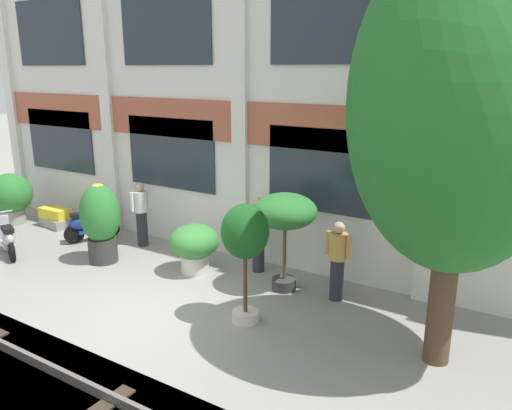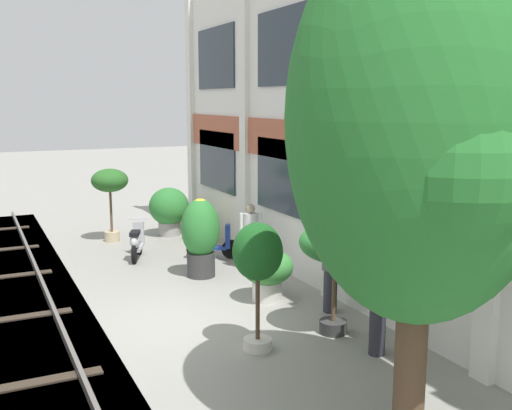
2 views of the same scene
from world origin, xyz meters
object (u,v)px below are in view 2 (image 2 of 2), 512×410
at_px(potted_plant_square_trough, 198,234).
at_px(potted_plant_glazed_jar, 169,209).
at_px(potted_plant_fluted_column, 201,233).
at_px(potted_plant_low_pan, 258,258).
at_px(broadleaf_tree, 421,127).
at_px(resident_watching_tracks, 331,267).
at_px(scooter_near_curb, 136,242).
at_px(scooter_second_parked, 211,242).
at_px(resident_near_plants, 251,235).
at_px(potted_plant_terracotta_small, 110,184).
at_px(potted_plant_ribbed_drum, 267,270).
at_px(potted_plant_tall_urn, 335,247).
at_px(resident_by_doorway, 378,305).

height_order(potted_plant_square_trough, potted_plant_glazed_jar, potted_plant_glazed_jar).
bearing_deg(potted_plant_fluted_column, potted_plant_low_pan, -8.24).
xyz_separation_m(potted_plant_low_pan, potted_plant_glazed_jar, (-8.62, 1.25, -0.72)).
distance_m(broadleaf_tree, resident_watching_tracks, 5.16).
xyz_separation_m(potted_plant_low_pan, scooter_near_curb, (-6.35, -0.33, -1.09)).
height_order(potted_plant_low_pan, scooter_near_curb, potted_plant_low_pan).
distance_m(potted_plant_fluted_column, potted_plant_glazed_jar, 4.43).
distance_m(scooter_second_parked, resident_near_plants, 1.50).
height_order(potted_plant_glazed_jar, resident_watching_tracks, resident_watching_tracks).
bearing_deg(potted_plant_terracotta_small, scooter_near_curb, 3.49).
bearing_deg(resident_watching_tracks, potted_plant_ribbed_drum, -10.02).
relative_size(broadleaf_tree, potted_plant_low_pan, 2.91).
bearing_deg(resident_near_plants, potted_plant_glazed_jar, -149.66).
height_order(potted_plant_terracotta_small, resident_watching_tracks, potted_plant_terracotta_small).
relative_size(potted_plant_square_trough, scooter_near_curb, 0.78).
bearing_deg(scooter_second_parked, potted_plant_glazed_jar, 118.94).
height_order(potted_plant_square_trough, potted_plant_low_pan, potted_plant_low_pan).
bearing_deg(potted_plant_ribbed_drum, potted_plant_fluted_column, -164.24).
bearing_deg(broadleaf_tree, potted_plant_fluted_column, 179.13).
distance_m(potted_plant_tall_urn, resident_near_plants, 4.26).
distance_m(potted_plant_tall_urn, resident_watching_tracks, 1.24).
relative_size(broadleaf_tree, resident_by_doorway, 3.98).
height_order(potted_plant_tall_urn, potted_plant_square_trough, potted_plant_tall_urn).
relative_size(potted_plant_square_trough, potted_plant_ribbed_drum, 0.96).
relative_size(potted_plant_low_pan, resident_watching_tracks, 1.28).
xyz_separation_m(scooter_second_parked, resident_by_doorway, (6.60, 0.23, 0.38)).
bearing_deg(resident_by_doorway, scooter_second_parked, -79.53).
relative_size(potted_plant_square_trough, resident_near_plants, 0.64).
xyz_separation_m(potted_plant_terracotta_small, potted_plant_ribbed_drum, (6.50, 1.69, -1.02)).
bearing_deg(potted_plant_low_pan, resident_watching_tracks, 115.94).
relative_size(scooter_second_parked, resident_watching_tracks, 0.78).
distance_m(potted_plant_low_pan, resident_watching_tracks, 2.33).
bearing_deg(potted_plant_glazed_jar, potted_plant_ribbed_drum, -0.26).
relative_size(potted_plant_square_trough, resident_watching_tracks, 0.62).
relative_size(potted_plant_square_trough, potted_plant_low_pan, 0.49).
bearing_deg(resident_watching_tracks, broadleaf_tree, 114.33).
distance_m(potted_plant_square_trough, potted_plant_ribbed_drum, 5.32).
relative_size(scooter_near_curb, resident_watching_tracks, 0.80).
height_order(potted_plant_tall_urn, potted_plant_low_pan, potted_plant_low_pan).
bearing_deg(potted_plant_glazed_jar, scooter_second_parked, 2.63).
relative_size(broadleaf_tree, potted_plant_terracotta_small, 2.93).
distance_m(scooter_second_parked, resident_watching_tracks, 4.69).
xyz_separation_m(potted_plant_terracotta_small, scooter_near_curb, (2.23, 0.14, -1.21)).
bearing_deg(resident_watching_tracks, resident_near_plants, -42.96).
distance_m(potted_plant_square_trough, resident_by_doorway, 8.38).
distance_m(potted_plant_ribbed_drum, resident_by_doorway, 3.11).
bearing_deg(scooter_second_parked, resident_by_doorway, -61.66).
bearing_deg(potted_plant_glazed_jar, scooter_near_curb, -34.90).
height_order(broadleaf_tree, resident_by_doorway, broadleaf_tree).
bearing_deg(potted_plant_fluted_column, resident_near_plants, 90.49).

